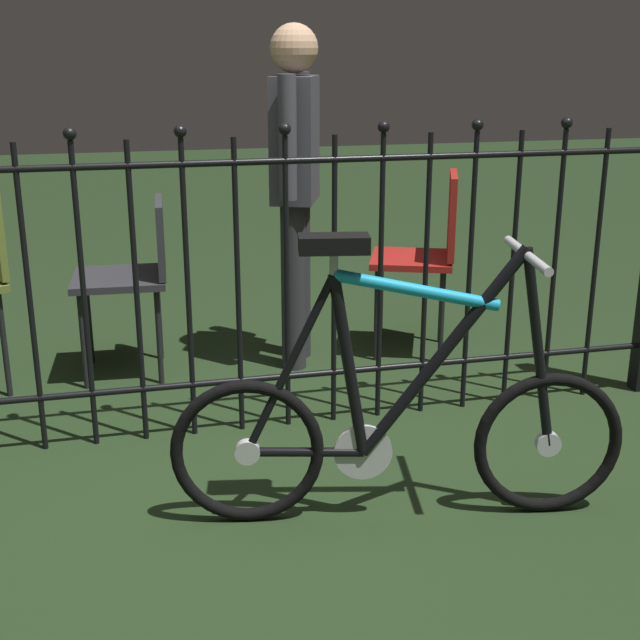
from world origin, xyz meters
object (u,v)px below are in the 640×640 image
person_visitor (295,171)px  chair_red (429,246)px  bicycle (399,422)px  chair_charcoal (135,268)px

person_visitor → chair_red: bearing=-1.7°
bicycle → chair_charcoal: 1.63m
chair_red → chair_charcoal: bearing=178.1°
chair_red → person_visitor: (-0.63, 0.02, 0.36)m
bicycle → chair_charcoal: bicycle is taller
chair_red → person_visitor: size_ratio=0.57×
chair_red → chair_charcoal: (-1.34, 0.05, -0.04)m
bicycle → chair_red: bearing=66.4°
chair_red → chair_charcoal: 1.34m
chair_red → person_visitor: bearing=178.3°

